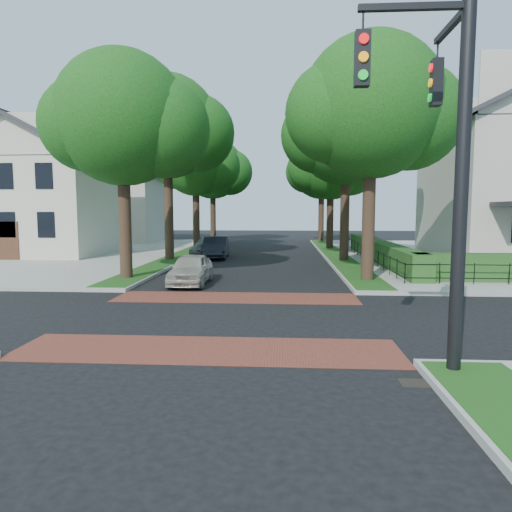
% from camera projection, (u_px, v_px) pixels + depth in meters
% --- Properties ---
extents(ground, '(120.00, 120.00, 0.00)m').
position_uv_depth(ground, '(225.00, 318.00, 13.83)').
color(ground, black).
rests_on(ground, ground).
extents(crosswalk_far, '(9.00, 2.20, 0.01)m').
position_uv_depth(crosswalk_far, '(236.00, 298.00, 17.00)').
color(crosswalk_far, brown).
rests_on(crosswalk_far, ground).
extents(crosswalk_near, '(9.00, 2.20, 0.01)m').
position_uv_depth(crosswalk_near, '(208.00, 350.00, 10.65)').
color(crosswalk_near, brown).
rests_on(crosswalk_near, ground).
extents(storm_drain, '(0.65, 0.45, 0.01)m').
position_uv_depth(storm_drain, '(417.00, 383.00, 8.60)').
color(storm_drain, black).
rests_on(storm_drain, ground).
extents(grass_strip_ne, '(1.60, 29.80, 0.02)m').
position_uv_depth(grass_strip_ne, '(335.00, 254.00, 32.45)').
color(grass_strip_ne, '#1F4112').
rests_on(grass_strip_ne, sidewalk_ne).
extents(grass_strip_nw, '(1.60, 29.80, 0.02)m').
position_uv_depth(grass_strip_nw, '(185.00, 253.00, 33.11)').
color(grass_strip_nw, '#1F4112').
rests_on(grass_strip_nw, sidewalk_nw).
extents(tree_right_near, '(7.75, 6.67, 10.66)m').
position_uv_depth(tree_right_near, '(373.00, 110.00, 19.90)').
color(tree_right_near, black).
rests_on(tree_right_near, sidewalk_ne).
extents(tree_right_mid, '(8.25, 7.09, 11.22)m').
position_uv_depth(tree_right_mid, '(348.00, 132.00, 27.83)').
color(tree_right_mid, black).
rests_on(tree_right_mid, sidewalk_ne).
extents(tree_right_far, '(7.25, 6.23, 9.74)m').
position_uv_depth(tree_right_far, '(332.00, 165.00, 36.85)').
color(tree_right_far, black).
rests_on(tree_right_far, sidewalk_ne).
extents(tree_right_back, '(7.50, 6.45, 10.20)m').
position_uv_depth(tree_right_back, '(323.00, 170.00, 45.75)').
color(tree_right_back, black).
rests_on(tree_right_back, sidewalk_ne).
extents(tree_left_near, '(7.50, 6.45, 10.20)m').
position_uv_depth(tree_left_near, '(126.00, 121.00, 20.61)').
color(tree_left_near, black).
rests_on(tree_left_near, sidewalk_nw).
extents(tree_left_mid, '(8.00, 6.88, 11.48)m').
position_uv_depth(tree_left_mid, '(170.00, 128.00, 28.46)').
color(tree_left_mid, black).
rests_on(tree_left_mid, sidewalk_nw).
extents(tree_left_far, '(7.00, 6.02, 9.86)m').
position_uv_depth(tree_left_far, '(197.00, 163.00, 37.49)').
color(tree_left_far, black).
rests_on(tree_left_far, sidewalk_nw).
extents(tree_left_back, '(7.75, 6.66, 10.44)m').
position_uv_depth(tree_left_back, '(214.00, 169.00, 46.42)').
color(tree_left_back, black).
rests_on(tree_left_back, sidewalk_nw).
extents(hedge_main_road, '(1.00, 18.00, 1.20)m').
position_uv_depth(hedge_main_road, '(380.00, 251.00, 28.18)').
color(hedge_main_road, '#19491D').
rests_on(hedge_main_road, sidewalk_ne).
extents(fence_main_road, '(0.06, 18.00, 0.90)m').
position_uv_depth(fence_main_road, '(367.00, 253.00, 28.24)').
color(fence_main_road, black).
rests_on(fence_main_road, sidewalk_ne).
extents(house_left_near, '(10.00, 9.00, 10.14)m').
position_uv_depth(house_left_near, '(39.00, 185.00, 32.14)').
color(house_left_near, beige).
rests_on(house_left_near, sidewalk_nw).
extents(house_left_far, '(10.00, 9.00, 10.14)m').
position_uv_depth(house_left_far, '(113.00, 192.00, 46.04)').
color(house_left_far, beige).
rests_on(house_left_far, sidewalk_nw).
extents(traffic_signal, '(2.17, 2.00, 8.00)m').
position_uv_depth(traffic_signal, '(449.00, 134.00, 8.67)').
color(traffic_signal, black).
rests_on(traffic_signal, sidewalk_se).
extents(parked_car_front, '(1.64, 3.97, 1.35)m').
position_uv_depth(parked_car_front, '(191.00, 269.00, 20.08)').
color(parked_car_front, '#B3AFA1').
rests_on(parked_car_front, ground).
extents(parked_car_middle, '(1.79, 4.55, 1.47)m').
position_uv_depth(parked_car_middle, '(216.00, 247.00, 30.94)').
color(parked_car_middle, black).
rests_on(parked_car_middle, ground).
extents(parked_car_rear, '(2.18, 4.69, 1.33)m').
position_uv_depth(parked_car_rear, '(208.00, 247.00, 32.35)').
color(parked_car_rear, gray).
rests_on(parked_car_rear, ground).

